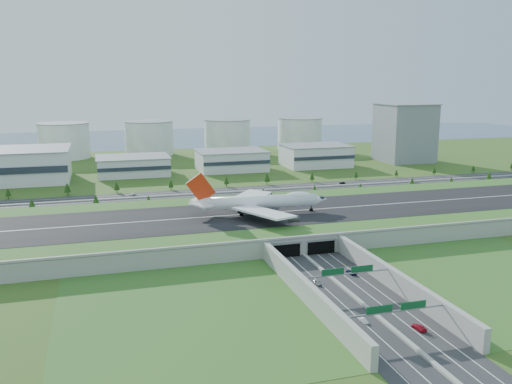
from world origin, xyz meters
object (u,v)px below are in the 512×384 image
object	(u,v)px
boeing_747	(259,202)
car_2	(351,272)
car_1	(364,321)
car_0	(318,283)
office_tower	(405,133)
fuel_tank_a	(64,141)
car_7	(132,195)
car_3	(419,327)
car_5	(342,183)
car_6	(417,183)

from	to	relation	value
boeing_747	car_2	distance (m)	80.58
boeing_747	car_1	distance (m)	121.16
car_0	office_tower	bearing A→B (deg)	55.47
fuel_tank_a	car_0	xyz separation A→B (m)	(112.29, -395.51, -16.57)
boeing_747	car_7	world-z (taller)	boeing_747
car_1	car_2	bearing A→B (deg)	64.81
fuel_tank_a	car_7	bearing A→B (deg)	-75.40
boeing_747	car_1	size ratio (longest dim) A/B	19.06
boeing_747	car_0	size ratio (longest dim) A/B	16.14
car_1	car_2	xyz separation A→B (m)	(16.49, 42.68, 0.11)
office_tower	boeing_747	size ratio (longest dim) A/B	0.72
car_2	car_1	bearing A→B (deg)	61.01
car_3	car_5	bearing A→B (deg)	-116.98
boeing_747	car_3	size ratio (longest dim) A/B	13.04
car_2	car_6	bearing A→B (deg)	-137.52
office_tower	car_2	xyz separation A→B (m)	(-189.84, -273.22, -26.60)
car_1	car_3	distance (m)	17.50
fuel_tank_a	car_5	distance (m)	296.46
office_tower	car_0	world-z (taller)	office_tower
boeing_747	car_6	distance (m)	175.71
car_3	car_6	size ratio (longest dim) A/B	1.11
fuel_tank_a	boeing_747	distance (m)	330.74
car_5	car_6	world-z (taller)	car_5
fuel_tank_a	car_7	world-z (taller)	fuel_tank_a
car_2	car_7	xyz separation A→B (m)	(-76.50, 182.20, -0.09)
car_0	car_6	world-z (taller)	car_0
boeing_747	office_tower	bearing A→B (deg)	49.00
car_0	car_5	size ratio (longest dim) A/B	1.04
car_0	boeing_747	bearing A→B (deg)	90.98
car_1	car_6	world-z (taller)	car_6
fuel_tank_a	car_5	world-z (taller)	fuel_tank_a
car_0	car_3	bearing A→B (deg)	-68.61
office_tower	car_0	bearing A→B (deg)	-126.52
fuel_tank_a	car_7	size ratio (longest dim) A/B	10.63
fuel_tank_a	car_0	size ratio (longest dim) A/B	10.53
car_1	car_7	xyz separation A→B (m)	(-60.01, 224.88, 0.02)
boeing_747	car_0	bearing A→B (deg)	-85.49
car_1	car_7	bearing A→B (deg)	100.87
car_3	car_0	bearing A→B (deg)	-78.03
car_6	car_7	xyz separation A→B (m)	(-212.50, 18.11, -0.05)
car_5	car_2	bearing A→B (deg)	-15.94
car_3	car_5	world-z (taller)	car_3
car_2	car_5	world-z (taller)	car_2
fuel_tank_a	boeing_747	world-z (taller)	fuel_tank_a
car_1	car_5	world-z (taller)	car_5
office_tower	car_3	world-z (taller)	office_tower
fuel_tank_a	boeing_747	xyz separation A→B (m)	(113.79, -310.54, -2.81)
car_5	car_6	xyz separation A→B (m)	(55.19, -16.51, -0.02)
car_0	car_6	distance (m)	230.33
car_0	car_3	xyz separation A→B (m)	(15.90, -45.15, 0.04)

